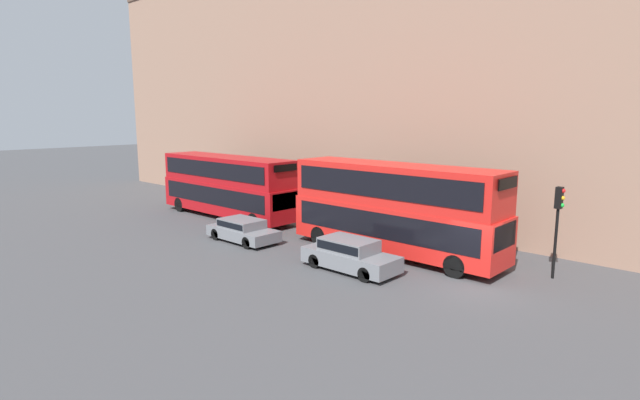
# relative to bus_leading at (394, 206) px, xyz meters

# --- Properties ---
(ground_plane) EXTENTS (200.00, 200.00, 0.00)m
(ground_plane) POSITION_rel_bus_leading_xyz_m (-1.60, -4.97, -2.46)
(ground_plane) COLOR #424244
(building_facade) EXTENTS (1.10, 80.00, 18.16)m
(building_facade) POSITION_rel_bus_leading_xyz_m (5.40, -4.97, 6.93)
(building_facade) COLOR #93705B
(building_facade) RESTS_ON ground
(bus_leading) EXTENTS (2.59, 11.04, 4.46)m
(bus_leading) POSITION_rel_bus_leading_xyz_m (0.00, 0.00, 0.00)
(bus_leading) COLOR red
(bus_leading) RESTS_ON ground
(bus_second_in_queue) EXTENTS (2.59, 11.41, 4.07)m
(bus_second_in_queue) POSITION_rel_bus_leading_xyz_m (0.00, 13.34, -0.20)
(bus_second_in_queue) COLOR #A80F14
(bus_second_in_queue) RESTS_ON ground
(car_dark_sedan) EXTENTS (1.77, 4.44, 1.43)m
(car_dark_sedan) POSITION_rel_bus_leading_xyz_m (-3.40, -0.02, -1.70)
(car_dark_sedan) COLOR slate
(car_dark_sedan) RESTS_ON ground
(car_hatchback) EXTENTS (1.86, 4.23, 1.23)m
(car_hatchback) POSITION_rel_bus_leading_xyz_m (-3.40, 7.50, -1.80)
(car_hatchback) COLOR slate
(car_hatchback) RESTS_ON ground
(traffic_light) EXTENTS (0.30, 0.36, 3.90)m
(traffic_light) POSITION_rel_bus_leading_xyz_m (1.60, -7.01, 0.35)
(traffic_light) COLOR black
(traffic_light) RESTS_ON ground
(pedestrian) EXTENTS (0.36, 0.36, 1.78)m
(pedestrian) POSITION_rel_bus_leading_xyz_m (2.46, 6.80, -1.63)
(pedestrian) COLOR brown
(pedestrian) RESTS_ON ground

